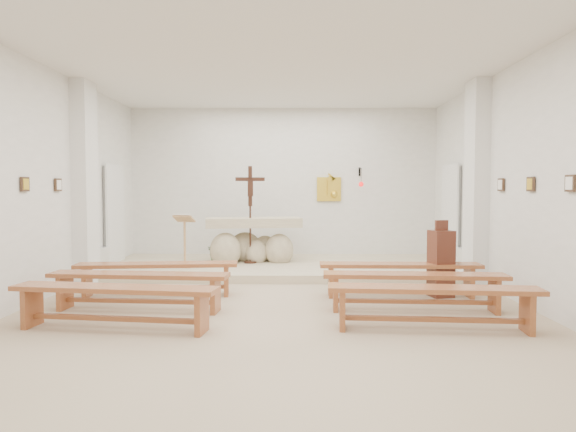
{
  "coord_description": "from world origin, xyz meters",
  "views": [
    {
      "loc": [
        0.23,
        -6.83,
        1.65
      ],
      "look_at": [
        0.14,
        1.6,
        1.21
      ],
      "focal_mm": 32.0,
      "sensor_mm": 36.0,
      "label": 1
    }
  ],
  "objects_px": {
    "donation_pedestal": "(441,263)",
    "bench_right_front": "(400,272)",
    "crucifix_stand": "(250,207)",
    "lectern": "(184,241)",
    "altar": "(252,243)",
    "bench_right_third": "(434,298)",
    "bench_left_second": "(139,282)",
    "bench_left_front": "(157,271)",
    "bench_right_second": "(414,283)",
    "bench_left_third": "(115,297)"
  },
  "relations": [
    {
      "from": "donation_pedestal",
      "to": "bench_right_front",
      "type": "height_order",
      "value": "donation_pedestal"
    },
    {
      "from": "crucifix_stand",
      "to": "lectern",
      "type": "bearing_deg",
      "value": -167.4
    },
    {
      "from": "altar",
      "to": "lectern",
      "type": "distance_m",
      "value": 1.45
    },
    {
      "from": "altar",
      "to": "bench_right_front",
      "type": "relative_size",
      "value": 0.83
    },
    {
      "from": "bench_right_front",
      "to": "bench_right_third",
      "type": "xyz_separation_m",
      "value": [
        0.0,
        -1.89,
        0.0
      ]
    },
    {
      "from": "crucifix_stand",
      "to": "donation_pedestal",
      "type": "bearing_deg",
      "value": -51.16
    },
    {
      "from": "bench_left_second",
      "to": "bench_left_front",
      "type": "bearing_deg",
      "value": 94.96
    },
    {
      "from": "bench_right_second",
      "to": "lectern",
      "type": "bearing_deg",
      "value": 145.33
    },
    {
      "from": "donation_pedestal",
      "to": "bench_right_front",
      "type": "relative_size",
      "value": 0.48
    },
    {
      "from": "bench_right_second",
      "to": "bench_left_third",
      "type": "bearing_deg",
      "value": -162.27
    },
    {
      "from": "bench_left_second",
      "to": "bench_left_third",
      "type": "distance_m",
      "value": 0.95
    },
    {
      "from": "bench_right_front",
      "to": "donation_pedestal",
      "type": "bearing_deg",
      "value": 2.39
    },
    {
      "from": "bench_right_front",
      "to": "bench_left_second",
      "type": "distance_m",
      "value": 3.84
    },
    {
      "from": "crucifix_stand",
      "to": "bench_right_front",
      "type": "bearing_deg",
      "value": -57.73
    },
    {
      "from": "altar",
      "to": "bench_left_third",
      "type": "distance_m",
      "value": 4.78
    },
    {
      "from": "lectern",
      "to": "bench_left_second",
      "type": "bearing_deg",
      "value": -80.19
    },
    {
      "from": "bench_left_second",
      "to": "lectern",
      "type": "bearing_deg",
      "value": 94.96
    },
    {
      "from": "bench_right_second",
      "to": "bench_left_front",
      "type": "bearing_deg",
      "value": 169.23
    },
    {
      "from": "bench_right_second",
      "to": "bench_right_third",
      "type": "bearing_deg",
      "value": -86.52
    },
    {
      "from": "bench_left_second",
      "to": "bench_right_third",
      "type": "xyz_separation_m",
      "value": [
        3.73,
        -0.95,
        0.0
      ]
    },
    {
      "from": "bench_left_front",
      "to": "bench_left_third",
      "type": "distance_m",
      "value": 1.89
    },
    {
      "from": "altar",
      "to": "bench_left_third",
      "type": "relative_size",
      "value": 0.82
    },
    {
      "from": "donation_pedestal",
      "to": "altar",
      "type": "bearing_deg",
      "value": 125.56
    },
    {
      "from": "donation_pedestal",
      "to": "bench_right_third",
      "type": "height_order",
      "value": "donation_pedestal"
    },
    {
      "from": "donation_pedestal",
      "to": "bench_left_third",
      "type": "relative_size",
      "value": 0.48
    },
    {
      "from": "altar",
      "to": "donation_pedestal",
      "type": "bearing_deg",
      "value": -50.01
    },
    {
      "from": "lectern",
      "to": "crucifix_stand",
      "type": "height_order",
      "value": "crucifix_stand"
    },
    {
      "from": "bench_right_third",
      "to": "bench_left_third",
      "type": "bearing_deg",
      "value": -175.55
    },
    {
      "from": "lectern",
      "to": "bench_right_second",
      "type": "relative_size",
      "value": 0.42
    },
    {
      "from": "bench_right_front",
      "to": "bench_right_second",
      "type": "xyz_separation_m",
      "value": [
        0.0,
        -0.95,
        0.0
      ]
    },
    {
      "from": "bench_left_front",
      "to": "crucifix_stand",
      "type": "bearing_deg",
      "value": 59.04
    },
    {
      "from": "bench_left_front",
      "to": "bench_left_second",
      "type": "height_order",
      "value": "same"
    },
    {
      "from": "bench_right_front",
      "to": "bench_right_third",
      "type": "relative_size",
      "value": 0.99
    },
    {
      "from": "bench_left_third",
      "to": "bench_right_third",
      "type": "xyz_separation_m",
      "value": [
        3.73,
        -0.0,
        0.0
      ]
    },
    {
      "from": "bench_left_second",
      "to": "bench_right_third",
      "type": "relative_size",
      "value": 1.0
    },
    {
      "from": "lectern",
      "to": "bench_left_second",
      "type": "relative_size",
      "value": 0.42
    },
    {
      "from": "donation_pedestal",
      "to": "bench_right_second",
      "type": "height_order",
      "value": "donation_pedestal"
    },
    {
      "from": "bench_right_second",
      "to": "bench_right_third",
      "type": "relative_size",
      "value": 1.0
    },
    {
      "from": "crucifix_stand",
      "to": "donation_pedestal",
      "type": "relative_size",
      "value": 1.67
    },
    {
      "from": "bench_left_second",
      "to": "bench_right_second",
      "type": "bearing_deg",
      "value": 4.96
    },
    {
      "from": "altar",
      "to": "bench_left_front",
      "type": "xyz_separation_m",
      "value": [
        -1.24,
        -2.72,
        -0.15
      ]
    },
    {
      "from": "bench_left_second",
      "to": "bench_right_front",
      "type": "bearing_deg",
      "value": 19.21
    },
    {
      "from": "bench_right_front",
      "to": "bench_right_second",
      "type": "relative_size",
      "value": 1.0
    },
    {
      "from": "bench_right_front",
      "to": "bench_left_second",
      "type": "relative_size",
      "value": 0.99
    },
    {
      "from": "crucifix_stand",
      "to": "bench_left_front",
      "type": "height_order",
      "value": "crucifix_stand"
    },
    {
      "from": "altar",
      "to": "bench_left_front",
      "type": "distance_m",
      "value": 2.99
    },
    {
      "from": "bench_left_front",
      "to": "altar",
      "type": "bearing_deg",
      "value": 60.07
    },
    {
      "from": "lectern",
      "to": "bench_right_front",
      "type": "xyz_separation_m",
      "value": [
        3.73,
        -1.98,
        -0.27
      ]
    },
    {
      "from": "bench_right_front",
      "to": "bench_left_front",
      "type": "bearing_deg",
      "value": -178.92
    },
    {
      "from": "donation_pedestal",
      "to": "bench_left_second",
      "type": "distance_m",
      "value": 4.47
    }
  ]
}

